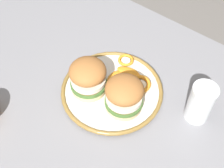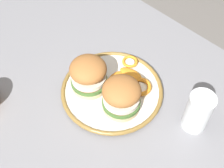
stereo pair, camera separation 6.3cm
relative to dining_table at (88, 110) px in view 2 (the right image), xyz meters
The scene contains 9 objects.
dining_table is the anchor object (origin of this frame).
dinner_plate 0.14m from the dining_table, 144.29° to the right, with size 0.29×0.29×0.02m.
sandwich_half_left 0.22m from the dining_table, behind, with size 0.11×0.11×0.10m.
sandwich_half_right 0.18m from the dining_table, 141.76° to the right, with size 0.11×0.11×0.10m.
orange_peel_curled 0.21m from the dining_table, 138.74° to the right, with size 0.07×0.07×0.01m.
orange_peel_strip_long 0.16m from the dining_table, 119.17° to the right, with size 0.03×0.06×0.01m.
orange_peel_strip_short 0.19m from the dining_table, 118.54° to the right, with size 0.08×0.05×0.01m.
orange_peel_small_curl 0.21m from the dining_table, 102.30° to the right, with size 0.07×0.07×0.01m.
drinking_glass 0.35m from the dining_table, 156.75° to the right, with size 0.07×0.07×0.12m.
Camera 2 is at (-0.42, 0.32, 1.46)m, focal length 50.04 mm.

